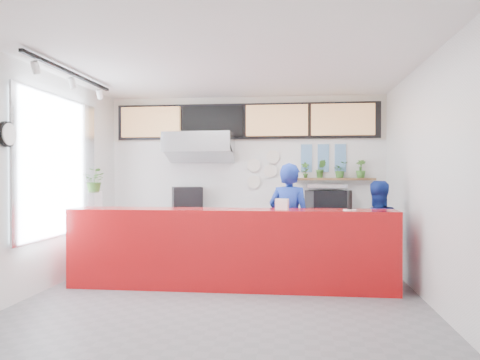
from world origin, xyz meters
The scene contains 46 objects.
floor centered at (0.00, 0.00, 0.00)m, with size 5.00×5.00×0.00m, color slate.
ceiling centered at (0.00, 0.00, 3.00)m, with size 5.00×5.00×0.00m, color silver.
wall_back centered at (0.00, 2.50, 1.50)m, with size 5.00×5.00×0.00m, color white.
wall_left centered at (-2.50, 0.00, 1.50)m, with size 5.00×5.00×0.00m, color white.
wall_right centered at (2.50, 0.00, 1.50)m, with size 5.00×5.00×0.00m, color white.
service_counter centered at (0.00, 0.40, 0.55)m, with size 4.50×0.60×1.10m, color #AF0C0F.
cream_band centered at (0.00, 2.49, 2.60)m, with size 5.00×0.02×0.80m, color beige.
prep_bench centered at (-0.80, 2.20, 0.45)m, with size 1.80×0.60×0.90m, color #B2B5BA.
panini_oven centered at (-1.03, 2.20, 1.13)m, with size 0.51×0.51×0.46m, color black.
extraction_hood centered at (-0.80, 2.15, 2.15)m, with size 1.20×0.70×0.35m, color #B2B5BA.
hood_lip centered at (-0.80, 2.15, 1.95)m, with size 1.20×0.70×0.08m, color #B2B5BA.
right_bench centered at (1.50, 2.20, 0.45)m, with size 1.80×0.60×0.90m, color #B2B5BA.
espresso_machine centered at (1.43, 2.20, 1.10)m, with size 0.63×0.45×0.41m, color black.
espresso_tray centered at (1.43, 2.20, 1.38)m, with size 0.67×0.46×0.06m, color silver.
herb_shelf centered at (1.60, 2.40, 1.50)m, with size 1.40×0.18×0.04m, color brown.
menu_board_far_left centered at (-1.75, 2.38, 2.55)m, with size 1.10×0.10×0.55m, color tan.
menu_board_mid_left centered at (-0.59, 2.38, 2.55)m, with size 1.10×0.10×0.55m, color black.
menu_board_mid_right centered at (0.57, 2.38, 2.55)m, with size 1.10×0.10×0.55m, color tan.
menu_board_far_right centered at (1.73, 2.38, 2.55)m, with size 1.10×0.10×0.55m, color tan.
soffit centered at (0.00, 2.46, 2.55)m, with size 4.80×0.04×0.65m, color black.
window_pane centered at (-2.47, 0.30, 1.70)m, with size 0.04×2.20×1.90m, color silver.
window_frame centered at (-2.45, 0.30, 1.70)m, with size 0.03×2.30×2.00m, color #B2B5BA.
wall_clock_rim centered at (-2.46, -0.90, 2.05)m, with size 0.30×0.30×0.05m, color black.
wall_clock_face centered at (-2.43, -0.90, 2.05)m, with size 0.26×0.26×0.02m, color white.
track_rail centered at (-2.10, 0.00, 2.94)m, with size 0.05×2.40×0.04m, color black.
dec_plate_a centered at (0.15, 2.47, 1.75)m, with size 0.24×0.24×0.03m, color silver.
dec_plate_b centered at (0.45, 2.47, 1.65)m, with size 0.24×0.24×0.03m, color silver.
dec_plate_c centered at (0.15, 2.47, 1.45)m, with size 0.24×0.24×0.03m, color silver.
dec_plate_d centered at (0.50, 2.47, 1.90)m, with size 0.24×0.24×0.03m, color silver.
photo_frame_a centered at (1.10, 2.48, 2.00)m, with size 0.20×0.02×0.25m, color #598CBF.
photo_frame_b centered at (1.40, 2.48, 2.00)m, with size 0.20×0.02×0.25m, color #598CBF.
photo_frame_c centered at (1.70, 2.48, 2.00)m, with size 0.20×0.02×0.25m, color #598CBF.
photo_frame_d centered at (1.10, 2.48, 1.75)m, with size 0.20×0.02×0.25m, color #598CBF.
photo_frame_e centered at (1.40, 2.48, 1.75)m, with size 0.20×0.02×0.25m, color #598CBF.
photo_frame_f centered at (1.70, 2.48, 1.75)m, with size 0.20×0.02×0.25m, color #598CBF.
staff_center centered at (0.81, 0.92, 0.87)m, with size 0.64×0.42×1.75m, color navy.
staff_right centered at (2.07, 0.91, 0.74)m, with size 0.72×0.56×1.49m, color navy.
herb_a centered at (1.08, 2.40, 1.66)m, with size 0.15×0.10×0.29m, color #386C25.
herb_b centered at (1.35, 2.40, 1.68)m, with size 0.18×0.14×0.32m, color #386C25.
herb_c centered at (1.69, 2.40, 1.66)m, with size 0.26×0.22×0.29m, color #386C25.
herb_d centered at (2.05, 2.40, 1.68)m, with size 0.18×0.16×0.32m, color #386C25.
glass_vase centered at (-1.93, 0.33, 1.22)m, with size 0.20×0.20×0.25m, color white.
basil_vase centered at (-1.93, 0.33, 1.49)m, with size 0.31×0.27×0.35m, color #386C25.
napkin_holder centered at (0.71, 0.37, 1.17)m, with size 0.17×0.11×0.15m, color white.
white_plate centered at (1.61, 0.33, 1.11)m, with size 0.18×0.18×0.01m, color white.
pepper_mill centered at (1.61, 0.33, 1.24)m, with size 0.06×0.06×0.25m, color black.
Camera 1 is at (0.87, -6.01, 1.57)m, focal length 35.00 mm.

